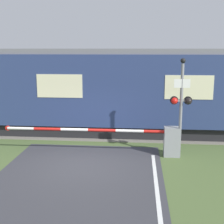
# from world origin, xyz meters

# --- Properties ---
(ground_plane) EXTENTS (80.00, 80.00, 0.00)m
(ground_plane) POSITION_xyz_m (0.00, 0.00, 0.00)
(ground_plane) COLOR #4C6033
(track_bed) EXTENTS (36.00, 3.20, 0.13)m
(track_bed) POSITION_xyz_m (0.00, 4.24, 0.02)
(track_bed) COLOR slate
(track_bed) RESTS_ON ground_plane
(train) EXTENTS (20.13, 2.89, 4.02)m
(train) POSITION_xyz_m (3.95, 4.24, 2.06)
(train) COLOR black
(train) RESTS_ON ground_plane
(crossing_barrier) EXTENTS (6.81, 0.44, 1.13)m
(crossing_barrier) POSITION_xyz_m (2.47, 1.06, 0.65)
(crossing_barrier) COLOR gray
(crossing_barrier) RESTS_ON ground_plane
(signal_post) EXTENTS (0.80, 0.26, 3.69)m
(signal_post) POSITION_xyz_m (3.40, 0.88, 2.10)
(signal_post) COLOR gray
(signal_post) RESTS_ON ground_plane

